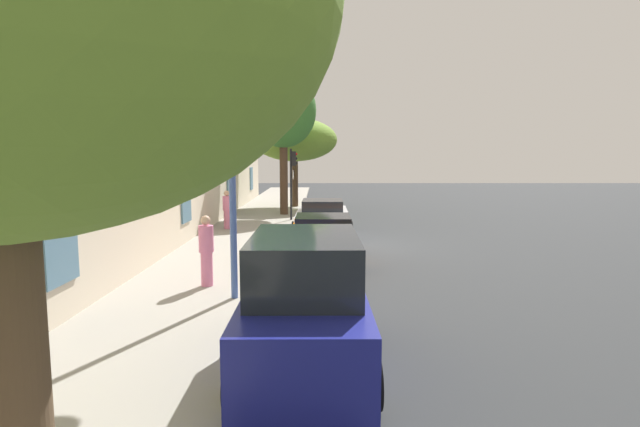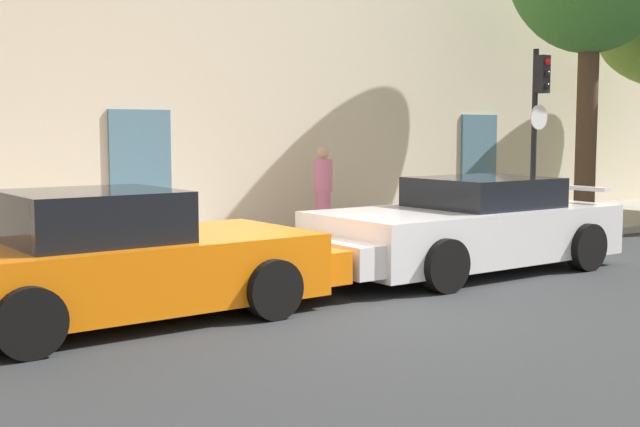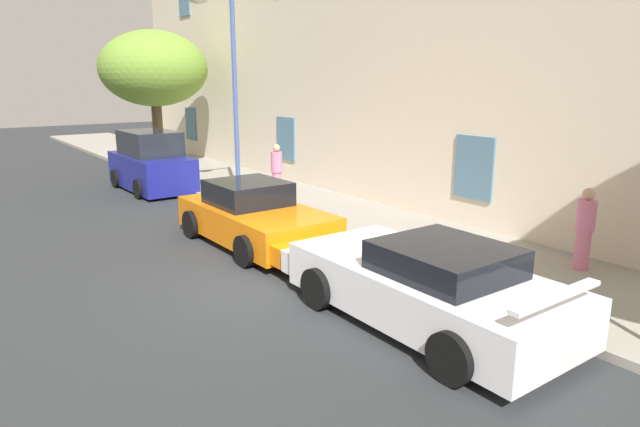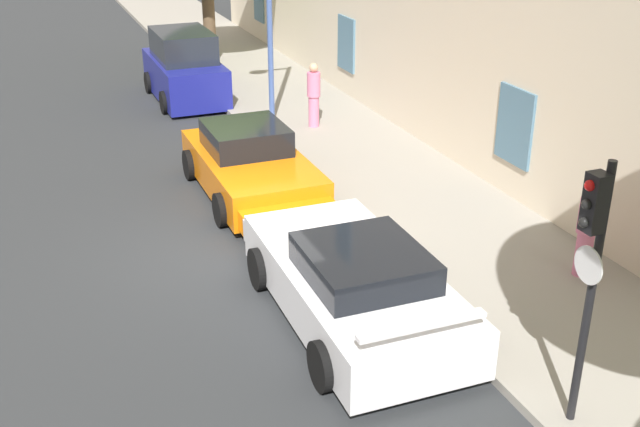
{
  "view_description": "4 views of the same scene",
  "coord_description": "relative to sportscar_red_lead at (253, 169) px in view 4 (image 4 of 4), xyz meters",
  "views": [
    {
      "loc": [
        -16.66,
        1.18,
        3.09
      ],
      "look_at": [
        1.1,
        1.13,
        1.01
      ],
      "focal_mm": 27.54,
      "sensor_mm": 36.0,
      "label": 1
    },
    {
      "loc": [
        -5.79,
        -7.21,
        2.02
      ],
      "look_at": [
        1.4,
        2.55,
        0.79
      ],
      "focal_mm": 46.5,
      "sensor_mm": 36.0,
      "label": 2
    },
    {
      "loc": [
        8.18,
        -4.91,
        3.65
      ],
      "look_at": [
        -0.97,
        1.87,
        0.84
      ],
      "focal_mm": 30.75,
      "sensor_mm": 36.0,
      "label": 3
    },
    {
      "loc": [
        11.86,
        -3.09,
        6.2
      ],
      "look_at": [
        1.6,
        1.0,
        1.2
      ],
      "focal_mm": 43.22,
      "sensor_mm": 36.0,
      "label": 4
    }
  ],
  "objects": [
    {
      "name": "ground_plane",
      "position": [
        2.19,
        -1.06,
        -0.6
      ],
      "size": [
        80.0,
        80.0,
        0.0
      ],
      "primitive_type": "plane",
      "color": "#2B2D30"
    },
    {
      "name": "sidewalk",
      "position": [
        2.19,
        2.85,
        -0.53
      ],
      "size": [
        60.0,
        3.67,
        0.14
      ],
      "primitive_type": "cube",
      "color": "gray",
      "rests_on": "ground"
    },
    {
      "name": "sportscar_red_lead",
      "position": [
        0.0,
        0.0,
        0.0
      ],
      "size": [
        4.52,
        2.19,
        1.39
      ],
      "color": "orange",
      "rests_on": "ground"
    },
    {
      "name": "sportscar_yellow_flank",
      "position": [
        4.9,
        -0.03,
        -0.0
      ],
      "size": [
        4.96,
        2.31,
        1.33
      ],
      "color": "white",
      "rests_on": "ground"
    },
    {
      "name": "hatchback_parked",
      "position": [
        -7.6,
        0.32,
        0.29
      ],
      "size": [
        3.84,
        1.92,
        1.98
      ],
      "color": "navy",
      "rests_on": "ground"
    },
    {
      "name": "traffic_light",
      "position": [
        8.27,
        1.32,
        1.79
      ],
      "size": [
        0.44,
        0.36,
        3.3
      ],
      "color": "black",
      "rests_on": "sidewalk"
    },
    {
      "name": "pedestrian_admiring",
      "position": [
        -3.48,
        2.68,
        0.37
      ],
      "size": [
        0.44,
        0.44,
        1.62
      ],
      "color": "pink",
      "rests_on": "sidewalk"
    },
    {
      "name": "pedestrian_strolling",
      "position": [
        5.41,
        3.86,
        0.34
      ],
      "size": [
        0.39,
        0.39,
        1.57
      ],
      "color": "pink",
      "rests_on": "sidewalk"
    }
  ]
}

